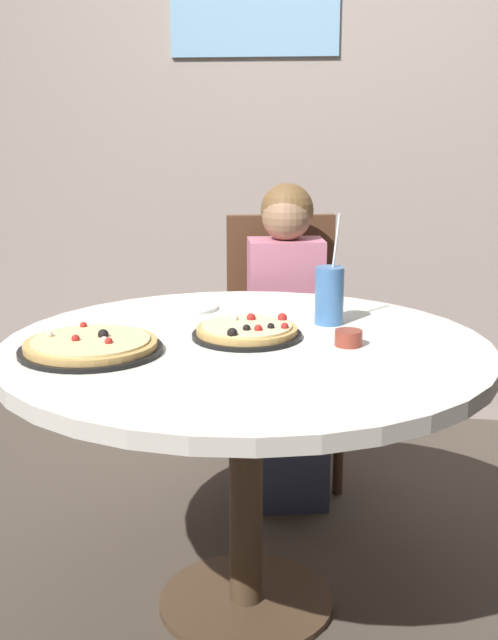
# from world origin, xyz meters

# --- Properties ---
(ground_plane) EXTENTS (8.00, 8.00, 0.00)m
(ground_plane) POSITION_xyz_m (0.00, 0.00, 0.00)
(ground_plane) COLOR #4C4238
(wall_with_window) EXTENTS (5.20, 0.14, 2.90)m
(wall_with_window) POSITION_xyz_m (-0.00, 1.63, 1.45)
(wall_with_window) COLOR #A8998E
(wall_with_window) RESTS_ON ground_plane
(dining_table) EXTENTS (1.26, 1.26, 0.75)m
(dining_table) POSITION_xyz_m (0.00, 0.00, 0.66)
(dining_table) COLOR silver
(dining_table) RESTS_ON ground_plane
(chair_wooden) EXTENTS (0.48, 0.48, 0.95)m
(chair_wooden) POSITION_xyz_m (-0.02, 0.94, 0.53)
(chair_wooden) COLOR brown
(chair_wooden) RESTS_ON ground_plane
(diner_child) EXTENTS (0.33, 0.43, 1.08)m
(diner_child) POSITION_xyz_m (0.02, 0.77, 0.48)
(diner_child) COLOR #3F4766
(diner_child) RESTS_ON ground_plane
(pizza_veggie) EXTENTS (0.36, 0.36, 0.05)m
(pizza_veggie) POSITION_xyz_m (-0.36, -0.14, 0.77)
(pizza_veggie) COLOR black
(pizza_veggie) RESTS_ON dining_table
(pizza_cheese) EXTENTS (0.29, 0.29, 0.05)m
(pizza_cheese) POSITION_xyz_m (-0.01, 0.06, 0.77)
(pizza_cheese) COLOR black
(pizza_cheese) RESTS_ON dining_table
(soda_cup) EXTENTS (0.08, 0.08, 0.31)m
(soda_cup) POSITION_xyz_m (0.19, 0.24, 0.83)
(soda_cup) COLOR #3F72B2
(soda_cup) RESTS_ON dining_table
(sauce_bowl) EXTENTS (0.07, 0.07, 0.04)m
(sauce_bowl) POSITION_xyz_m (0.26, 0.03, 0.77)
(sauce_bowl) COLOR brown
(sauce_bowl) RESTS_ON dining_table
(plate_small) EXTENTS (0.18, 0.18, 0.01)m
(plate_small) POSITION_xyz_m (-0.23, 0.34, 0.76)
(plate_small) COLOR white
(plate_small) RESTS_ON dining_table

